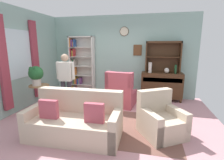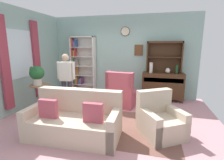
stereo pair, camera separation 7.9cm
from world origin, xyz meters
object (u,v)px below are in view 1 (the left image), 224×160
(sideboard_hutch, at_px, (163,53))
(potted_plant_large, at_px, (36,74))
(bookshelf, at_px, (80,67))
(wingback_chair, at_px, (121,93))
(plant_stand, at_px, (40,95))
(person_reading, at_px, (66,78))
(sideboard, at_px, (161,85))
(couch_floral, at_px, (75,121))
(vase_tall, at_px, (150,68))
(vase_round, at_px, (167,70))
(armchair_floral, at_px, (161,121))
(bottle_wine, at_px, (176,69))

(sideboard_hutch, height_order, potted_plant_large, sideboard_hutch)
(bookshelf, bearing_deg, wingback_chair, -29.08)
(plant_stand, bearing_deg, person_reading, 27.10)
(sideboard, bearing_deg, couch_floral, -122.81)
(sideboard, distance_m, plant_stand, 3.73)
(vase_tall, xyz_separation_m, vase_round, (0.52, 0.01, -0.08))
(couch_floral, height_order, person_reading, person_reading)
(couch_floral, bearing_deg, wingback_chair, 73.36)
(armchair_floral, height_order, wingback_chair, wingback_chair)
(bookshelf, bearing_deg, sideboard_hutch, 0.47)
(vase_tall, relative_size, person_reading, 0.21)
(vase_tall, relative_size, armchair_floral, 0.31)
(vase_round, height_order, couch_floral, vase_round)
(armchair_floral, bearing_deg, potted_plant_large, 171.24)
(bottle_wine, distance_m, wingback_chair, 1.89)
(sideboard, distance_m, person_reading, 3.05)
(armchair_floral, relative_size, plant_stand, 1.44)
(sideboard, height_order, vase_round, vase_round)
(bottle_wine, bearing_deg, potted_plant_large, -155.09)
(potted_plant_large, distance_m, person_reading, 0.77)
(vase_round, xyz_separation_m, armchair_floral, (-0.26, -2.24, -0.72))
(plant_stand, xyz_separation_m, person_reading, (0.63, 0.32, 0.45))
(bookshelf, distance_m, potted_plant_large, 1.95)
(bottle_wine, relative_size, plant_stand, 0.38)
(plant_stand, bearing_deg, potted_plant_large, -115.08)
(wingback_chair, distance_m, plant_stand, 2.28)
(vase_tall, xyz_separation_m, plant_stand, (-2.90, -1.68, -0.63))
(wingback_chair, bearing_deg, sideboard, 35.04)
(bottle_wine, bearing_deg, vase_tall, 179.34)
(vase_round, relative_size, armchair_floral, 0.16)
(armchair_floral, distance_m, person_reading, 2.75)
(sideboard, xyz_separation_m, wingback_chair, (-1.21, -0.85, -0.13))
(couch_floral, xyz_separation_m, potted_plant_large, (-1.54, 0.95, 0.73))
(wingback_chair, bearing_deg, bookshelf, 150.92)
(vase_tall, relative_size, vase_round, 1.94)
(sideboard_hutch, height_order, person_reading, sideboard_hutch)
(vase_tall, bearing_deg, sideboard_hutch, 25.89)
(bookshelf, height_order, wingback_chair, bookshelf)
(wingback_chair, bearing_deg, person_reading, -158.06)
(bookshelf, relative_size, sideboard, 1.62)
(sideboard_hutch, relative_size, bottle_wine, 3.94)
(vase_round, relative_size, wingback_chair, 0.16)
(bookshelf, distance_m, armchair_floral, 3.72)
(vase_tall, bearing_deg, couch_floral, -117.41)
(sideboard, height_order, wingback_chair, wingback_chair)
(sideboard, bearing_deg, wingback_chair, -144.96)
(sideboard, bearing_deg, armchair_floral, -93.21)
(vase_tall, distance_m, wingback_chair, 1.32)
(sideboard_hutch, height_order, wingback_chair, sideboard_hutch)
(vase_tall, bearing_deg, bottle_wine, -0.66)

